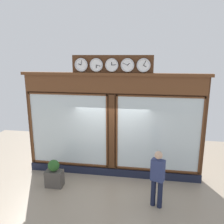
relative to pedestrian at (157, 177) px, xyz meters
name	(u,v)px	position (x,y,z in m)	size (l,w,h in m)	color
shop_facade	(113,125)	(1.53, -1.65, 0.95)	(6.27, 0.42, 4.23)	#4C2B16
pedestrian	(157,177)	(0.00, 0.00, 0.00)	(0.42, 0.34, 1.69)	#191E38
planter_box	(54,178)	(3.30, -0.54, -0.65)	(0.56, 0.36, 0.55)	#4C4742
planter_shrub	(54,166)	(3.30, -0.54, -0.19)	(0.38, 0.38, 0.38)	#285623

